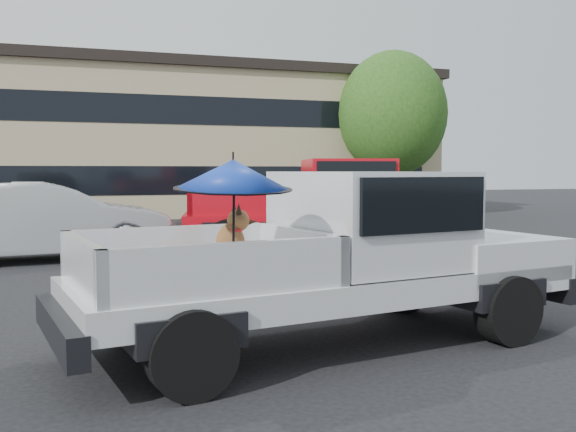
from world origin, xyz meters
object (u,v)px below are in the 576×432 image
at_px(red_pickup, 339,201).
at_px(silver_sedan, 51,221).
at_px(silver_pickup, 352,247).
at_px(tree_back, 266,121).
at_px(tree_right, 392,114).

relative_size(red_pickup, silver_sedan, 1.37).
bearing_deg(silver_pickup, silver_sedan, 103.73).
xyz_separation_m(red_pickup, silver_sedan, (-6.26, 0.72, -0.35)).
xyz_separation_m(tree_back, silver_pickup, (-6.71, -25.41, -3.36)).
distance_m(tree_right, tree_back, 8.55).
bearing_deg(silver_sedan, silver_pickup, -162.38).
relative_size(tree_right, silver_pickup, 1.14).
bearing_deg(silver_pickup, red_pickup, 58.89).
bearing_deg(tree_right, silver_sedan, -144.02).
height_order(silver_pickup, silver_sedan, silver_pickup).
bearing_deg(silver_pickup, tree_back, 66.29).
bearing_deg(silver_sedan, tree_back, -34.89).
xyz_separation_m(silver_pickup, red_pickup, (2.95, 7.23, 0.12)).
relative_size(silver_pickup, red_pickup, 0.87).
distance_m(tree_right, silver_sedan, 16.45).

